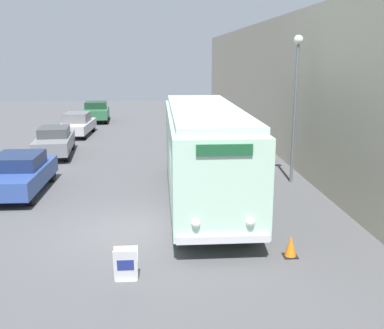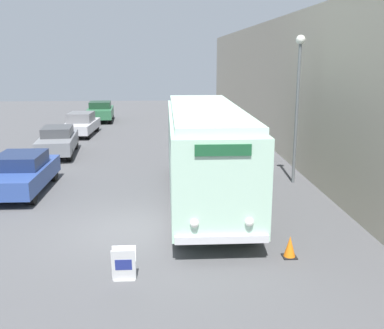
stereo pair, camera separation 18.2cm
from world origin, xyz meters
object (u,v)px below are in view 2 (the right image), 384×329
(sign_board, at_px, (124,265))
(parked_car_distant, at_px, (100,111))
(parked_car_near, at_px, (21,173))
(parked_car_mid, at_px, (58,141))
(vintage_bus, at_px, (205,149))
(parked_car_far, at_px, (81,124))
(traffic_cone, at_px, (290,247))
(streetlamp, at_px, (298,88))

(sign_board, xyz_separation_m, parked_car_distant, (-4.15, 26.21, 0.42))
(parked_car_near, relative_size, parked_car_distant, 1.08)
(sign_board, distance_m, parked_car_mid, 14.52)
(parked_car_distant, bearing_deg, sign_board, -84.76)
(vintage_bus, relative_size, parked_car_far, 2.22)
(sign_board, bearing_deg, parked_car_near, 121.97)
(parked_car_near, bearing_deg, parked_car_distant, 89.31)
(parked_car_mid, distance_m, traffic_cone, 15.52)
(streetlamp, distance_m, parked_car_mid, 12.68)
(parked_car_mid, bearing_deg, parked_car_far, 83.80)
(traffic_cone, bearing_deg, vintage_bus, 110.86)
(parked_car_mid, xyz_separation_m, parked_car_distant, (0.47, 12.45, 0.03))
(sign_board, relative_size, parked_car_mid, 0.18)
(vintage_bus, height_order, parked_car_far, vintage_bus)
(parked_car_mid, height_order, parked_car_distant, parked_car_distant)
(vintage_bus, distance_m, sign_board, 6.33)
(vintage_bus, relative_size, parked_car_mid, 2.19)
(streetlamp, bearing_deg, traffic_cone, -106.40)
(streetlamp, height_order, parked_car_distant, streetlamp)
(sign_board, distance_m, streetlamp, 10.63)
(parked_car_near, xyz_separation_m, parked_car_mid, (-0.12, 6.54, 0.02))
(sign_board, bearing_deg, streetlamp, 51.94)
(traffic_cone, bearing_deg, parked_car_distant, 108.22)
(parked_car_mid, bearing_deg, parked_car_distant, 82.43)
(parked_car_distant, bearing_deg, parked_car_far, -97.27)
(parked_car_mid, distance_m, parked_car_far, 6.17)
(parked_car_mid, bearing_deg, streetlamp, -33.77)
(parked_car_mid, distance_m, parked_car_distant, 12.46)
(parked_car_distant, bearing_deg, parked_car_mid, -95.92)
(vintage_bus, relative_size, parked_car_distant, 2.38)
(vintage_bus, xyz_separation_m, parked_car_near, (-6.87, 1.55, -1.15))
(parked_car_near, distance_m, traffic_cone, 10.69)
(vintage_bus, height_order, parked_car_mid, vintage_bus)
(sign_board, height_order, streetlamp, streetlamp)
(parked_car_far, bearing_deg, streetlamp, -45.85)
(parked_car_near, distance_m, parked_car_distant, 18.99)
(sign_board, xyz_separation_m, traffic_cone, (4.15, 0.97, -0.10))
(traffic_cone, bearing_deg, parked_car_mid, 124.46)
(sign_board, relative_size, parked_car_near, 0.18)
(streetlamp, relative_size, parked_car_far, 1.32)
(parked_car_far, bearing_deg, parked_car_distant, 88.85)
(vintage_bus, relative_size, traffic_cone, 17.10)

